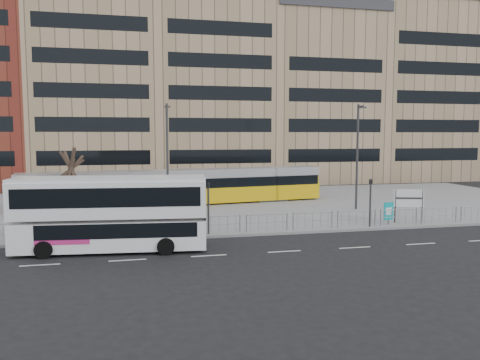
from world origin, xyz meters
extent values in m
plane|color=black|center=(0.00, 0.00, 0.00)|extent=(120.00, 120.00, 0.00)
cube|color=gray|center=(0.00, 12.00, 0.07)|extent=(64.00, 24.00, 0.15)
cube|color=gray|center=(0.00, 0.05, 0.07)|extent=(64.00, 0.25, 0.17)
cube|color=tan|center=(-10.00, 34.00, 11.00)|extent=(14.00, 16.00, 22.00)
cube|color=tan|center=(4.00, 34.00, 12.00)|extent=(14.00, 16.00, 24.00)
cube|color=tan|center=(18.00, 34.00, 10.50)|extent=(14.00, 16.00, 21.00)
cube|color=#38383D|center=(18.00, 34.00, 21.60)|extent=(14.40, 16.40, 1.20)
cube|color=tan|center=(32.00, 34.00, 11.50)|extent=(14.00, 16.00, 23.00)
cube|color=#38383D|center=(32.00, 34.00, 23.60)|extent=(14.40, 16.40, 1.20)
cylinder|color=#979A9F|center=(2.00, 0.50, 1.20)|extent=(32.00, 0.05, 0.05)
cylinder|color=#979A9F|center=(2.00, 0.50, 0.70)|extent=(32.00, 0.04, 0.04)
cube|color=white|center=(1.00, -4.00, 0.01)|extent=(62.00, 0.12, 0.01)
cube|color=white|center=(-6.83, -2.00, 0.93)|extent=(9.96, 3.20, 1.51)
cube|color=white|center=(-6.83, -2.00, 2.80)|extent=(9.96, 3.20, 1.87)
cube|color=white|center=(-6.83, -2.00, 3.78)|extent=(9.95, 3.11, 0.27)
cube|color=black|center=(-6.39, -2.04, 1.29)|extent=(8.19, 3.07, 0.76)
cube|color=black|center=(-6.83, -2.00, 2.98)|extent=(9.43, 3.19, 0.98)
cube|color=#C82874|center=(-9.05, -1.79, 0.89)|extent=(2.88, 2.55, 0.44)
cylinder|color=black|center=(-4.11, -3.40, 0.44)|extent=(0.91, 0.35, 0.89)
cylinder|color=black|center=(-3.89, -1.15, 0.44)|extent=(0.91, 0.35, 0.89)
cylinder|color=black|center=(-10.04, -2.83, 0.44)|extent=(0.91, 0.35, 0.89)
cylinder|color=black|center=(-9.82, -0.57, 0.44)|extent=(0.91, 0.35, 0.89)
cube|color=gold|center=(-1.96, 12.62, 1.02)|extent=(25.64, 5.91, 1.46)
cube|color=black|center=(-1.96, 12.62, 2.02)|extent=(25.28, 5.90, 0.82)
cube|color=#B1B1B6|center=(-1.96, 12.62, 2.80)|extent=(25.61, 5.72, 0.73)
cube|color=gold|center=(10.15, 14.31, 1.61)|extent=(1.37, 2.19, 2.37)
cube|color=gold|center=(-14.07, 10.94, 1.61)|extent=(1.37, 2.19, 2.37)
cylinder|color=#2D2D30|center=(-1.96, 12.62, 1.70)|extent=(2.45, 2.45, 2.74)
cube|color=#2D2D30|center=(6.17, 13.75, 0.38)|extent=(3.03, 2.65, 0.46)
cube|color=#2D2D30|center=(-10.09, 11.50, 0.38)|extent=(3.03, 2.65, 0.46)
cylinder|color=#2D2D30|center=(11.58, 1.41, 1.29)|extent=(0.10, 0.10, 2.28)
cylinder|color=#2D2D30|center=(13.29, 0.92, 1.29)|extent=(0.10, 0.10, 2.28)
cube|color=white|center=(12.43, 1.16, 1.83)|extent=(1.92, 0.63, 1.19)
cylinder|color=#2D2D30|center=(10.82, 0.94, 0.54)|extent=(0.06, 0.06, 0.79)
cube|color=#0BA1AB|center=(10.82, 0.94, 1.04)|extent=(0.78, 0.24, 1.18)
cube|color=white|center=(10.82, 0.91, 1.04)|extent=(0.48, 0.12, 0.49)
imported|color=black|center=(-3.03, 7.92, 1.07)|extent=(0.65, 0.78, 1.83)
cylinder|color=#2D2D30|center=(-1.34, 0.50, 1.65)|extent=(0.12, 0.12, 3.00)
imported|color=#2D2D30|center=(-1.34, 0.50, 2.75)|extent=(0.20, 0.23, 1.00)
cylinder|color=#2D2D30|center=(9.24, 0.50, 1.65)|extent=(0.12, 0.12, 3.00)
imported|color=#2D2D30|center=(9.24, 0.50, 2.75)|extent=(0.20, 0.23, 1.00)
cylinder|color=#2D2D30|center=(-3.18, 9.42, 4.31)|extent=(0.18, 0.18, 8.33)
cylinder|color=#2D2D30|center=(-3.18, 9.02, 8.28)|extent=(0.14, 0.90, 0.14)
cube|color=#2D2D30|center=(-3.18, 8.57, 8.18)|extent=(0.45, 0.20, 0.12)
cylinder|color=#2D2D30|center=(11.66, 7.37, 4.32)|extent=(0.18, 0.18, 8.34)
cylinder|color=#2D2D30|center=(11.66, 6.97, 8.29)|extent=(0.14, 0.90, 0.14)
cube|color=#2D2D30|center=(11.66, 6.52, 8.19)|extent=(0.45, 0.20, 0.12)
cylinder|color=#30241A|center=(-10.09, 8.12, 2.00)|extent=(0.44, 0.44, 3.71)
camera|label=1|loc=(-5.40, -26.95, 6.10)|focal=35.00mm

